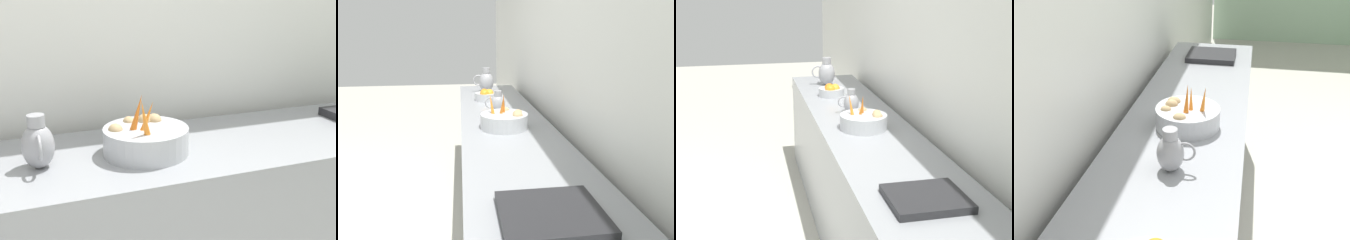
# 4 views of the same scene
# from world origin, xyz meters

# --- Properties ---
(prep_counter) EXTENTS (0.61, 3.18, 0.87)m
(prep_counter) POSITION_xyz_m (-1.54, -0.26, 0.44)
(prep_counter) COLOR gray
(prep_counter) RESTS_ON ground_plane
(vegetable_colander) EXTENTS (0.31, 0.31, 0.23)m
(vegetable_colander) POSITION_xyz_m (-1.51, -0.09, 0.92)
(vegetable_colander) COLOR #ADAFB5
(vegetable_colander) RESTS_ON prep_counter
(metal_pitcher_short) EXTENTS (0.15, 0.11, 0.18)m
(metal_pitcher_short) POSITION_xyz_m (-1.51, -0.46, 0.95)
(metal_pitcher_short) COLOR #939399
(metal_pitcher_short) RESTS_ON prep_counter
(counter_sink_basin) EXTENTS (0.34, 0.30, 0.04)m
(counter_sink_basin) POSITION_xyz_m (-1.52, 0.97, 0.89)
(counter_sink_basin) COLOR #232326
(counter_sink_basin) RESTS_ON prep_counter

